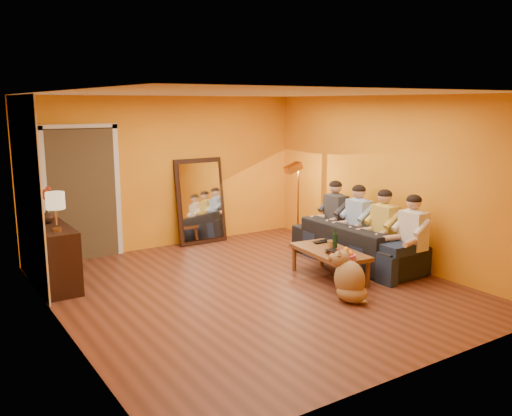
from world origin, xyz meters
TOP-DOWN VIEW (x-y plane):
  - room_shell at (0.00, 0.37)m, footprint 5.00×5.50m
  - white_accent at (-2.48, 1.75)m, footprint 0.02×1.90m
  - doorway_recess at (-1.50, 2.83)m, footprint 1.06×0.30m
  - door_jamb_left at (-2.07, 2.71)m, footprint 0.08×0.06m
  - door_jamb_right at (-0.93, 2.71)m, footprint 0.08×0.06m
  - door_header at (-1.50, 2.71)m, footprint 1.22×0.06m
  - mirror_frame at (0.55, 2.63)m, footprint 0.92×0.27m
  - mirror_glass at (0.55, 2.59)m, footprint 0.78×0.21m
  - sideboard at (-2.24, 1.55)m, footprint 0.44×1.18m
  - table_lamp at (-2.24, 1.25)m, footprint 0.24×0.24m
  - sofa at (2.00, 0.15)m, footprint 2.22×0.87m
  - coffee_table at (1.15, -0.21)m, footprint 0.73×1.27m
  - floor_lamp at (1.92, 1.55)m, footprint 0.33×0.27m
  - dog at (0.78, -1.03)m, footprint 0.38×0.58m
  - person_far_left at (2.13, -0.85)m, footprint 0.70×0.44m
  - person_mid_left at (2.13, -0.30)m, footprint 0.70×0.44m
  - person_mid_right at (2.13, 0.25)m, footprint 0.70×0.44m
  - person_far_right at (2.13, 0.80)m, footprint 0.70×0.44m
  - fruit_bowl at (1.05, -0.66)m, footprint 0.26×0.26m
  - wine_bottle at (1.20, -0.26)m, footprint 0.07×0.07m
  - tumbler at (1.27, -0.09)m, footprint 0.11×0.11m
  - laptop at (1.33, 0.14)m, footprint 0.30×0.20m
  - book_lower at (0.97, -0.41)m, footprint 0.21×0.27m
  - book_mid at (0.98, -0.40)m, footprint 0.27×0.32m
  - book_upper at (0.97, -0.42)m, footprint 0.17×0.21m
  - vase at (-2.24, 1.80)m, footprint 0.19×0.19m
  - flowers at (-2.24, 1.80)m, footprint 0.17×0.17m

SIDE VIEW (x-z plane):
  - coffee_table at x=1.15m, z-range 0.00..0.42m
  - sofa at x=2.00m, z-range 0.00..0.65m
  - dog at x=0.78m, z-range 0.00..0.67m
  - sideboard at x=-2.24m, z-range 0.00..0.85m
  - book_lower at x=0.97m, z-range 0.42..0.44m
  - laptop at x=1.33m, z-range 0.42..0.44m
  - book_mid at x=0.98m, z-range 0.44..0.46m
  - tumbler at x=1.27m, z-range 0.42..0.52m
  - book_upper at x=0.97m, z-range 0.46..0.48m
  - fruit_bowl at x=1.05m, z-range 0.42..0.58m
  - wine_bottle at x=1.20m, z-range 0.42..0.73m
  - person_far_left at x=2.13m, z-range 0.00..1.22m
  - person_mid_left at x=2.13m, z-range 0.00..1.22m
  - person_mid_right at x=2.13m, z-range 0.00..1.22m
  - person_far_right at x=2.13m, z-range 0.00..1.22m
  - floor_lamp at x=1.92m, z-range 0.00..1.44m
  - mirror_frame at x=0.55m, z-range 0.00..1.52m
  - mirror_glass at x=0.55m, z-range 0.09..1.43m
  - vase at x=-2.24m, z-range 0.85..1.04m
  - doorway_recess at x=-1.50m, z-range 0.00..2.10m
  - door_jamb_left at x=-2.07m, z-range -0.05..2.15m
  - door_jamb_right at x=-0.93m, z-range -0.05..2.15m
  - table_lamp at x=-2.24m, z-range 0.85..1.36m
  - flowers at x=-2.24m, z-range 0.97..1.48m
  - room_shell at x=0.00m, z-range 0.00..2.60m
  - white_accent at x=-2.48m, z-range 0.01..2.59m
  - door_header at x=-1.50m, z-range 2.08..2.16m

